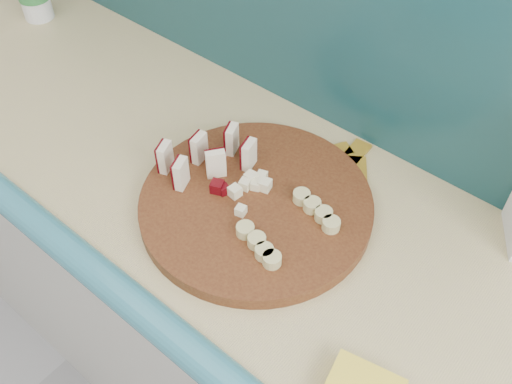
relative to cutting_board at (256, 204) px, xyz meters
The scene contains 7 objects.
kitchen_counter 0.47m from the cutting_board, 165.63° to the left, with size 2.20×0.63×0.91m.
backsplash 0.39m from the cutting_board, 101.27° to the left, with size 2.20×0.02×0.50m, color teal.
cutting_board is the anchor object (origin of this frame).
apple_wedges 0.13m from the cutting_board, behind, with size 0.14×0.17×0.06m.
apple_chunks 0.04m from the cutting_board, 169.49° to the left, with size 0.07×0.07×0.02m.
banana_slices 0.10m from the cutting_board, 12.44° to the right, with size 0.14×0.18×0.02m.
banana_peel 0.19m from the cutting_board, 71.26° to the left, with size 0.24×0.20×0.01m.
Camera 1 is at (0.61, 0.95, 1.72)m, focal length 40.00 mm.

